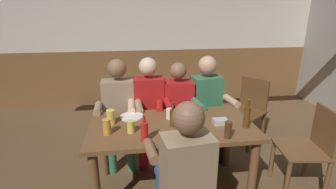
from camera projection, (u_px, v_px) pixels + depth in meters
The scene contains 22 objects.
back_wall_upper at pixel (150, 8), 4.64m from camera, with size 6.16×0.12×1.49m, color beige.
back_wall_wainscot at pixel (152, 76), 5.04m from camera, with size 6.16×0.12×1.03m, color brown.
dining_table at pixel (172, 135), 2.51m from camera, with size 1.58×0.81×0.72m.
person_0 at pixel (119, 107), 3.01m from camera, with size 0.53×0.52×1.24m.
person_1 at pixel (149, 105), 3.06m from camera, with size 0.49×0.50×1.25m.
person_2 at pixel (178, 107), 3.11m from camera, with size 0.55×0.57×1.18m.
person_3 at pixel (208, 102), 3.15m from camera, with size 0.53×0.57×1.25m.
person_4 at pixel (183, 168), 1.90m from camera, with size 0.52×0.57×1.22m.
chair_empty_near_left at pixel (310, 147), 2.56m from camera, with size 0.49×0.49×0.88m.
chair_empty_far_end at pixel (248, 109), 3.53m from camera, with size 0.62×0.62×0.88m.
table_candle at pixel (189, 121), 2.47m from camera, with size 0.04×0.04×0.08m, color #F9E08C.
condiment_caddy at pixel (220, 122), 2.48m from camera, with size 0.14×0.10×0.05m, color #B2B7BC.
plate_0 at pixel (132, 117), 2.64m from camera, with size 0.24×0.24×0.01m, color white.
bottle_0 at pixel (247, 116), 2.39m from camera, with size 0.06×0.06×0.28m.
bottle_1 at pixel (173, 117), 2.42m from camera, with size 0.06×0.06×0.24m.
bottle_2 at pixel (144, 131), 2.14m from camera, with size 0.06×0.06×0.24m.
pint_glass_0 at pixel (107, 127), 2.27m from camera, with size 0.07×0.07×0.14m, color gold.
pint_glass_1 at pixel (228, 130), 2.20m from camera, with size 0.06×0.06×0.15m, color #4C2D19.
pint_glass_2 at pixel (131, 127), 2.31m from camera, with size 0.07×0.07×0.12m, color #E5C64C.
pint_glass_3 at pixel (111, 117), 2.47m from camera, with size 0.08×0.08×0.14m, color #E5C64C.
pint_glass_4 at pixel (195, 123), 2.38m from camera, with size 0.06×0.06×0.11m, color white.
pint_glass_5 at pixel (170, 114), 2.60m from camera, with size 0.08×0.08×0.10m, color white.
Camera 1 is at (-0.34, -2.07, 1.80)m, focal length 27.60 mm.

